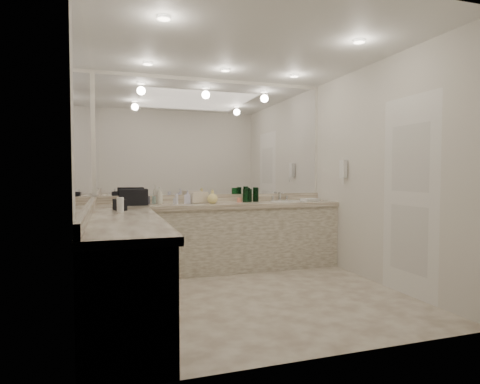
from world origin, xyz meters
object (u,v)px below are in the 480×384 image
object	(u,v)px
sink	(286,202)
cream_cosmetic_case	(198,198)
hand_towel	(310,200)
soap_bottle_a	(160,195)
soap_bottle_c	(213,197)
black_toiletry_bag	(133,197)
wall_phone	(343,169)
soap_bottle_b	(188,197)

from	to	relation	value
sink	cream_cosmetic_case	size ratio (longest dim) A/B	1.78
hand_towel	soap_bottle_a	size ratio (longest dim) A/B	1.02
soap_bottle_c	black_toiletry_bag	bearing A→B (deg)	-179.93
soap_bottle_c	wall_phone	bearing A→B (deg)	-15.45
wall_phone	hand_towel	xyz separation A→B (m)	(-0.26, 0.43, -0.43)
hand_towel	soap_bottle_b	bearing A→B (deg)	177.27
soap_bottle_c	cream_cosmetic_case	bearing A→B (deg)	146.99
wall_phone	black_toiletry_bag	bearing A→B (deg)	170.23
soap_bottle_b	hand_towel	bearing A→B (deg)	-2.73
hand_towel	soap_bottle_a	distance (m)	2.09
sink	wall_phone	distance (m)	0.91
sink	soap_bottle_b	xyz separation A→B (m)	(-1.39, 0.02, 0.09)
soap_bottle_c	sink	bearing A→B (deg)	2.03
sink	soap_bottle_c	xyz separation A→B (m)	(-1.07, -0.04, 0.10)
sink	hand_towel	world-z (taller)	hand_towel
soap_bottle_a	soap_bottle_b	bearing A→B (deg)	-8.51
wall_phone	cream_cosmetic_case	size ratio (longest dim) A/B	0.97
hand_towel	soap_bottle_b	distance (m)	1.73
hand_towel	soap_bottle_b	world-z (taller)	soap_bottle_b
black_toiletry_bag	hand_towel	size ratio (longest dim) A/B	1.50
cream_cosmetic_case	hand_towel	size ratio (longest dim) A/B	1.07
hand_towel	sink	bearing A→B (deg)	169.08
cream_cosmetic_case	soap_bottle_c	distance (m)	0.21
sink	soap_bottle_c	distance (m)	1.07
cream_cosmetic_case	soap_bottle_c	world-z (taller)	soap_bottle_c
cream_cosmetic_case	hand_towel	world-z (taller)	cream_cosmetic_case
soap_bottle_b	soap_bottle_c	bearing A→B (deg)	-9.63
cream_cosmetic_case	soap_bottle_c	size ratio (longest dim) A/B	1.38
soap_bottle_b	soap_bottle_c	xyz separation A→B (m)	(0.32, -0.05, 0.00)
soap_bottle_a	soap_bottle_c	xyz separation A→B (m)	(0.67, -0.11, -0.02)
cream_cosmetic_case	soap_bottle_c	xyz separation A→B (m)	(0.17, -0.11, 0.02)
wall_phone	soap_bottle_c	bearing A→B (deg)	164.55
cream_cosmetic_case	soap_bottle_a	bearing A→B (deg)	156.68
sink	soap_bottle_a	world-z (taller)	soap_bottle_a
black_toiletry_bag	soap_bottle_b	distance (m)	0.69
cream_cosmetic_case	hand_towel	xyz separation A→B (m)	(1.58, -0.14, -0.05)
black_toiletry_bag	soap_bottle_a	world-z (taller)	soap_bottle_a
soap_bottle_a	sink	bearing A→B (deg)	-2.28
sink	wall_phone	world-z (taller)	wall_phone
black_toiletry_bag	cream_cosmetic_case	size ratio (longest dim) A/B	1.39
wall_phone	soap_bottle_c	size ratio (longest dim) A/B	1.33
wall_phone	soap_bottle_a	bearing A→B (deg)	166.36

